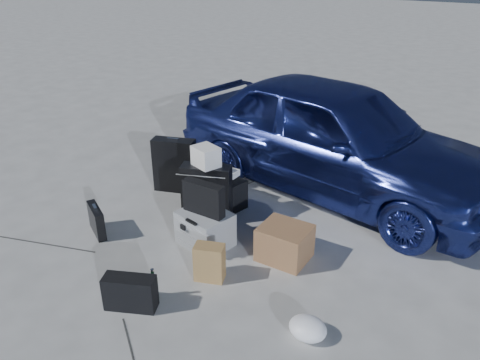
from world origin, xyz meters
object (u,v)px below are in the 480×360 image
at_px(cardboard_box, 285,243).
at_px(car, 334,136).
at_px(briefcase, 97,220).
at_px(pelican_case, 205,229).
at_px(suitcase_right, 207,193).
at_px(suitcase_left, 175,165).
at_px(duffel_bag, 218,189).
at_px(green_bottle, 154,285).

bearing_deg(cardboard_box, car, 98.12).
distance_m(car, briefcase, 2.83).
bearing_deg(pelican_case, cardboard_box, 26.29).
bearing_deg(suitcase_right, briefcase, -154.78).
bearing_deg(pelican_case, car, 84.76).
bearing_deg(car, suitcase_right, 159.61).
distance_m(briefcase, suitcase_left, 1.22).
xyz_separation_m(pelican_case, suitcase_right, (-0.28, 0.41, 0.14)).
height_order(duffel_bag, cardboard_box, duffel_bag).
distance_m(briefcase, duffel_bag, 1.39).
relative_size(car, suitcase_left, 6.07).
distance_m(briefcase, cardboard_box, 1.94).
height_order(pelican_case, cardboard_box, pelican_case).
bearing_deg(green_bottle, pelican_case, 98.73).
relative_size(briefcase, cardboard_box, 0.86).
height_order(briefcase, suitcase_left, suitcase_left).
bearing_deg(suitcase_right, suitcase_left, 132.06).
distance_m(suitcase_left, green_bottle, 2.04).
bearing_deg(suitcase_left, cardboard_box, -36.64).
height_order(car, briefcase, car).
xyz_separation_m(suitcase_right, duffel_bag, (-0.13, 0.38, -0.14)).
bearing_deg(suitcase_right, duffel_bag, 86.16).
bearing_deg(cardboard_box, duffel_bag, 153.93).
height_order(car, suitcase_left, car).
bearing_deg(cardboard_box, briefcase, -160.30).
bearing_deg(suitcase_right, green_bottle, -94.61).
bearing_deg(suitcase_left, suitcase_right, -45.11).
distance_m(pelican_case, suitcase_left, 1.29).
bearing_deg(duffel_bag, suitcase_right, -60.33).
distance_m(suitcase_left, cardboard_box, 1.88).
height_order(pelican_case, green_bottle, pelican_case).
relative_size(duffel_bag, green_bottle, 2.38).
distance_m(cardboard_box, green_bottle, 1.28).
height_order(pelican_case, suitcase_right, suitcase_right).
xyz_separation_m(car, pelican_case, (-0.54, -1.84, -0.50)).
bearing_deg(pelican_case, duffel_bag, 128.23).
bearing_deg(green_bottle, suitcase_right, 107.66).
height_order(pelican_case, suitcase_left, suitcase_left).
relative_size(car, pelican_case, 8.25).
height_order(car, green_bottle, car).
relative_size(briefcase, suitcase_left, 0.59).
relative_size(cardboard_box, green_bottle, 1.57).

